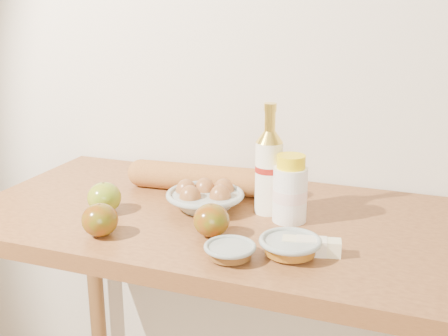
# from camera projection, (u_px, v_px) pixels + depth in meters

# --- Properties ---
(back_wall) EXTENTS (3.50, 0.02, 2.60)m
(back_wall) POSITION_uv_depth(u_px,v_px,m) (272.00, 28.00, 1.46)
(back_wall) COLOR beige
(back_wall) RESTS_ON ground
(table) EXTENTS (1.20, 0.60, 0.90)m
(table) POSITION_uv_depth(u_px,v_px,m) (228.00, 263.00, 1.32)
(table) COLOR #975E30
(table) RESTS_ON ground
(bourbon_bottle) EXTENTS (0.07, 0.07, 0.26)m
(bourbon_bottle) POSITION_uv_depth(u_px,v_px,m) (269.00, 169.00, 1.27)
(bourbon_bottle) COLOR white
(bourbon_bottle) RESTS_ON table
(cream_bottle) EXTENTS (0.09, 0.09, 0.15)m
(cream_bottle) POSITION_uv_depth(u_px,v_px,m) (290.00, 191.00, 1.23)
(cream_bottle) COLOR white
(cream_bottle) RESTS_ON table
(egg_bowl) EXTENTS (0.24, 0.24, 0.06)m
(egg_bowl) POSITION_uv_depth(u_px,v_px,m) (205.00, 198.00, 1.31)
(egg_bowl) COLOR #96A49F
(egg_bowl) RESTS_ON table
(baguette) EXTENTS (0.43, 0.11, 0.07)m
(baguette) POSITION_uv_depth(u_px,v_px,m) (206.00, 179.00, 1.42)
(baguette) COLOR #BF7A3A
(baguette) RESTS_ON table
(apple_yellowgreen) EXTENTS (0.10, 0.10, 0.07)m
(apple_yellowgreen) POSITION_uv_depth(u_px,v_px,m) (104.00, 198.00, 1.29)
(apple_yellowgreen) COLOR #A28F20
(apple_yellowgreen) RESTS_ON table
(apple_redgreen_front) EXTENTS (0.10, 0.10, 0.07)m
(apple_redgreen_front) POSITION_uv_depth(u_px,v_px,m) (100.00, 220.00, 1.16)
(apple_redgreen_front) COLOR maroon
(apple_redgreen_front) RESTS_ON table
(apple_redgreen_right) EXTENTS (0.08, 0.08, 0.07)m
(apple_redgreen_right) POSITION_uv_depth(u_px,v_px,m) (211.00, 220.00, 1.16)
(apple_redgreen_right) COLOR #971408
(apple_redgreen_right) RESTS_ON table
(sugar_bowl) EXTENTS (0.13, 0.13, 0.03)m
(sugar_bowl) POSITION_uv_depth(u_px,v_px,m) (230.00, 251.00, 1.07)
(sugar_bowl) COLOR gray
(sugar_bowl) RESTS_ON table
(syrup_bowl) EXTENTS (0.16, 0.16, 0.04)m
(syrup_bowl) POSITION_uv_depth(u_px,v_px,m) (290.00, 246.00, 1.08)
(syrup_bowl) COLOR #95A39D
(syrup_bowl) RESTS_ON table
(butter_stick) EXTENTS (0.12, 0.05, 0.03)m
(butter_stick) POSITION_uv_depth(u_px,v_px,m) (311.00, 247.00, 1.08)
(butter_stick) COLOR beige
(butter_stick) RESTS_ON table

